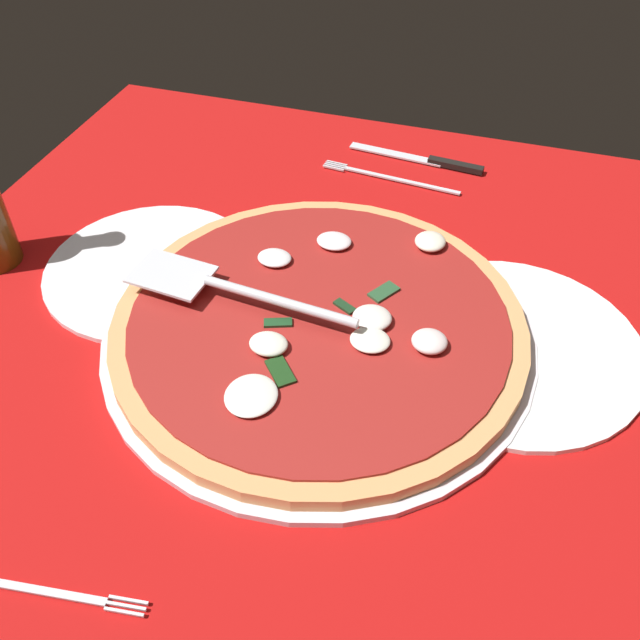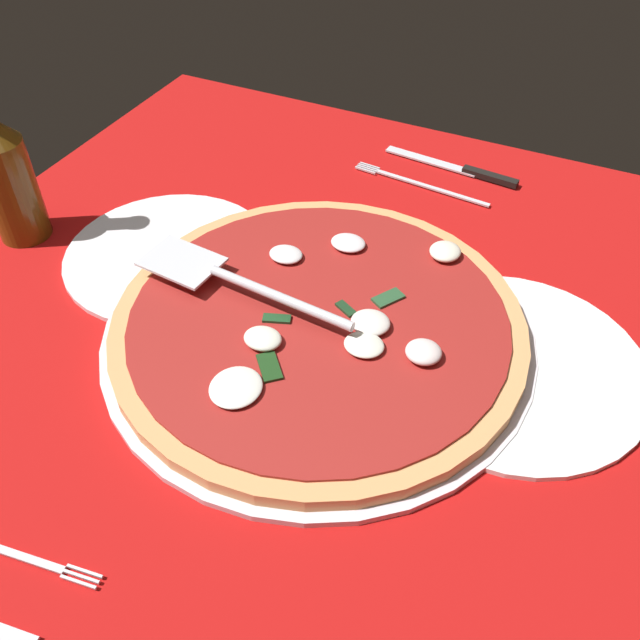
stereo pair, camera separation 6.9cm
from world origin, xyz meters
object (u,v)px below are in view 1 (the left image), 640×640
(pizza, at_px, (321,321))
(dinner_plate_left, at_px, (152,270))
(dinner_plate_right, at_px, (512,347))
(pizza_server, at_px, (229,288))
(place_setting_far, at_px, (410,171))

(pizza, bearing_deg, dinner_plate_left, 169.98)
(dinner_plate_right, relative_size, pizza, 0.63)
(dinner_plate_left, height_order, pizza, pizza)
(pizza_server, height_order, place_setting_far, pizza_server)
(dinner_plate_left, xyz_separation_m, pizza_server, (0.12, -0.04, 0.04))
(pizza, distance_m, pizza_server, 0.10)
(dinner_plate_right, distance_m, pizza_server, 0.29)
(dinner_plate_right, distance_m, place_setting_far, 0.34)
(pizza, distance_m, place_setting_far, 0.33)
(pizza_server, bearing_deg, dinner_plate_right, -165.58)
(dinner_plate_left, height_order, place_setting_far, place_setting_far)
(dinner_plate_right, xyz_separation_m, pizza_server, (-0.28, -0.04, 0.04))
(dinner_plate_left, bearing_deg, pizza_server, -21.04)
(dinner_plate_left, height_order, pizza_server, pizza_server)
(dinner_plate_left, xyz_separation_m, pizza, (0.21, -0.04, 0.02))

